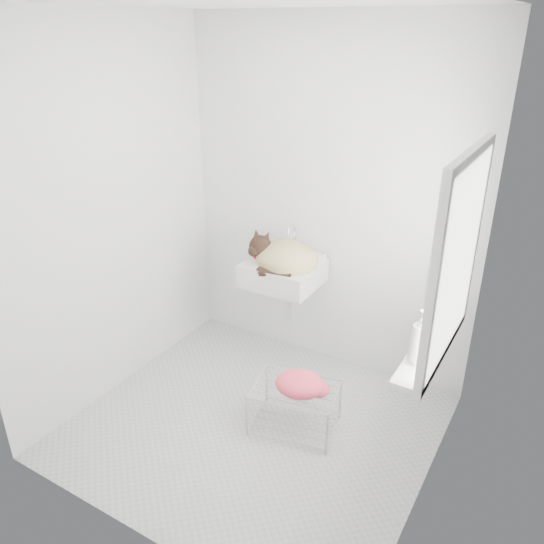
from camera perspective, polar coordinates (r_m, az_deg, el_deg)
The scene contains 16 objects.
floor at distance 3.69m, azimuth -1.91°, elevation -15.92°, with size 2.20×2.00×0.02m, color #A4A6A9.
ceiling at distance 2.80m, azimuth -2.71°, elevation 26.65°, with size 2.20×2.00×0.02m, color white.
back_wall at distance 3.86m, azimuth 5.88°, elevation 7.18°, with size 2.20×0.02×2.50m, color white.
right_wall at distance 2.65m, azimuth 18.20°, elevation -2.44°, with size 0.02×2.00×2.50m, color white.
left_wall at distance 3.71m, azimuth -16.75°, elevation 5.53°, with size 0.02×2.00×2.50m, color white.
window_glass at distance 2.79m, azimuth 19.16°, elevation 1.09°, with size 0.01×0.80×1.00m, color white.
window_frame at distance 2.79m, azimuth 18.87°, elevation 1.16°, with size 0.04×0.90×1.10m, color white.
windowsill at distance 3.04m, azimuth 16.43°, elevation -7.62°, with size 0.16×0.88×0.04m, color white.
sink at distance 3.87m, azimuth 1.18°, elevation 1.03°, with size 0.52×0.45×0.21m, color white.
faucet at distance 3.96m, azimuth 2.49°, elevation 3.79°, with size 0.19×0.13×0.19m, color silver, non-canonical shape.
cat at distance 3.83m, azimuth 1.20°, elevation 1.47°, with size 0.50×0.42×0.30m.
wire_rack at distance 3.59m, azimuth 2.40°, elevation -14.18°, with size 0.52×0.36×0.31m, color beige.
towel at distance 3.44m, azimuth 2.94°, elevation -12.22°, with size 0.31×0.22×0.13m, color orange.
bottle_a at distance 2.86m, azimuth 15.17°, elevation -9.17°, with size 0.10×0.10×0.25m, color silver.
bottle_b at distance 3.02m, azimuth 16.24°, elevation -7.34°, with size 0.09×0.10×0.21m, color teal.
bottle_c at distance 3.19m, azimuth 17.21°, elevation -5.67°, with size 0.15×0.15×0.20m, color white.
Camera 1 is at (1.53, -2.35, 2.41)m, focal length 35.62 mm.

